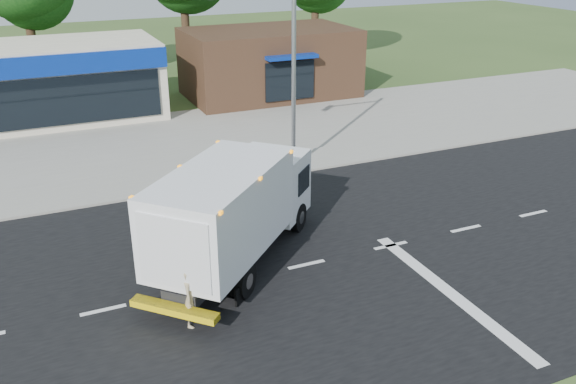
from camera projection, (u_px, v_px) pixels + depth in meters
name	position (u px, v px, depth m)	size (l,w,h in m)	color
ground	(306.00, 265.00, 18.46)	(120.00, 120.00, 0.00)	#385123
road_asphalt	(306.00, 265.00, 18.45)	(60.00, 14.00, 0.02)	black
sidewalk	(222.00, 173.00, 25.33)	(60.00, 2.40, 0.12)	gray
parking_apron	(185.00, 135.00, 30.23)	(60.00, 9.00, 0.02)	gray
lane_markings	(368.00, 276.00, 17.81)	(55.20, 7.00, 0.01)	silver
ems_box_truck	(234.00, 206.00, 17.79)	(6.90, 6.89, 3.31)	black
emergency_worker	(191.00, 296.00, 15.31)	(0.68, 0.72, 1.76)	tan
brown_storefront	(270.00, 62.00, 37.09)	(10.00, 6.70, 4.00)	#382316
traffic_signal_pole	(279.00, 54.00, 23.80)	(3.51, 0.25, 8.00)	gray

